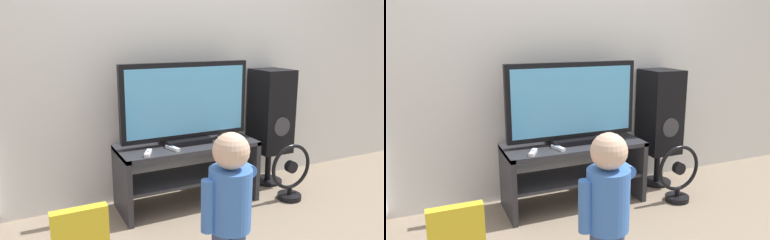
% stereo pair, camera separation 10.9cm
% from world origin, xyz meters
% --- Properties ---
extents(ground_plane, '(16.00, 16.00, 0.00)m').
position_xyz_m(ground_plane, '(0.00, 0.00, 0.00)').
color(ground_plane, gray).
extents(wall_back, '(10.00, 0.06, 2.60)m').
position_xyz_m(wall_back, '(0.00, 0.50, 1.30)').
color(wall_back, silver).
rests_on(wall_back, ground_plane).
extents(tv_stand, '(1.05, 0.42, 0.48)m').
position_xyz_m(tv_stand, '(0.00, 0.21, 0.32)').
color(tv_stand, '#2D2D33').
rests_on(tv_stand, ground_plane).
extents(television, '(1.00, 0.20, 0.60)m').
position_xyz_m(television, '(0.00, 0.23, 0.78)').
color(television, black).
rests_on(television, tv_stand).
extents(game_console, '(0.05, 0.16, 0.04)m').
position_xyz_m(game_console, '(0.32, 0.21, 0.50)').
color(game_console, white).
rests_on(game_console, tv_stand).
extents(remote_primary, '(0.09, 0.13, 0.03)m').
position_xyz_m(remote_primary, '(-0.35, 0.08, 0.49)').
color(remote_primary, white).
rests_on(remote_primary, tv_stand).
extents(remote_secondary, '(0.07, 0.13, 0.03)m').
position_xyz_m(remote_secondary, '(-0.16, 0.11, 0.49)').
color(remote_secondary, white).
rests_on(remote_secondary, tv_stand).
extents(child, '(0.32, 0.47, 0.83)m').
position_xyz_m(child, '(-0.23, -0.78, 0.49)').
color(child, '#3F4C72').
rests_on(child, ground_plane).
extents(speaker_tower, '(0.28, 0.32, 0.99)m').
position_xyz_m(speaker_tower, '(0.82, 0.29, 0.62)').
color(speaker_tower, black).
rests_on(speaker_tower, ground_plane).
extents(floor_fan, '(0.37, 0.19, 0.45)m').
position_xyz_m(floor_fan, '(0.76, -0.07, 0.20)').
color(floor_fan, black).
rests_on(floor_fan, ground_plane).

